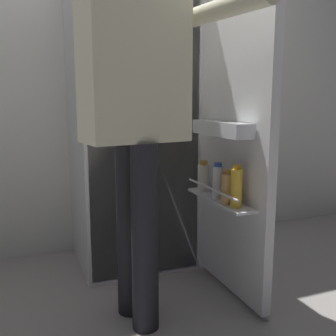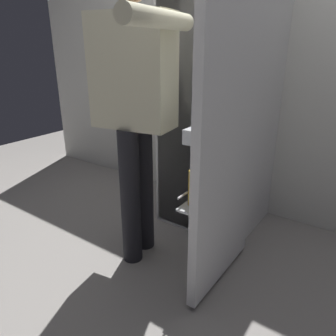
# 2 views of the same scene
# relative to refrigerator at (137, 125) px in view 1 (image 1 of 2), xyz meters

# --- Properties ---
(ground_plane) EXTENTS (6.56, 6.56, 0.00)m
(ground_plane) POSITION_rel_refrigerator_xyz_m (-0.03, -0.50, -0.88)
(ground_plane) COLOR gray
(kitchen_wall) EXTENTS (4.40, 0.10, 2.40)m
(kitchen_wall) POSITION_rel_refrigerator_xyz_m (-0.03, 0.40, 0.33)
(kitchen_wall) COLOR silver
(kitchen_wall) RESTS_ON ground_plane
(refrigerator) EXTENTS (0.73, 1.25, 1.75)m
(refrigerator) POSITION_rel_refrigerator_xyz_m (0.00, 0.00, 0.00)
(refrigerator) COLOR white
(refrigerator) RESTS_ON ground_plane
(person) EXTENTS (0.64, 0.72, 1.69)m
(person) POSITION_rel_refrigerator_xyz_m (-0.20, -0.65, 0.15)
(person) COLOR black
(person) RESTS_ON ground_plane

